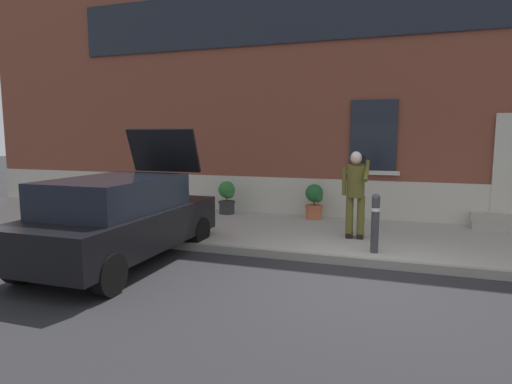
% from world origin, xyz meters
% --- Properties ---
extents(ground_plane, '(80.00, 80.00, 0.00)m').
position_xyz_m(ground_plane, '(0.00, 0.00, 0.00)').
color(ground_plane, '#232326').
extents(sidewalk, '(24.00, 3.60, 0.15)m').
position_xyz_m(sidewalk, '(0.00, 2.80, 0.07)').
color(sidewalk, '#99968E').
rests_on(sidewalk, ground).
extents(curb_edge, '(24.00, 0.12, 0.15)m').
position_xyz_m(curb_edge, '(0.00, 0.94, 0.07)').
color(curb_edge, gray).
rests_on(curb_edge, ground).
extents(building_facade, '(24.00, 1.52, 7.50)m').
position_xyz_m(building_facade, '(0.01, 5.29, 3.73)').
color(building_facade, brown).
rests_on(building_facade, ground).
extents(hatchback_car_black, '(1.81, 4.07, 2.34)m').
position_xyz_m(hatchback_car_black, '(-4.01, -0.21, 0.80)').
color(hatchback_car_black, black).
rests_on(hatchback_car_black, ground).
extents(bollard_near_person, '(0.15, 0.15, 1.04)m').
position_xyz_m(bollard_near_person, '(0.13, 1.35, 0.71)').
color(bollard_near_person, '#333338').
rests_on(bollard_near_person, sidewalk).
extents(bollard_far_left, '(0.15, 0.15, 1.04)m').
position_xyz_m(bollard_far_left, '(-4.07, 1.35, 0.71)').
color(bollard_far_left, '#333338').
rests_on(bollard_far_left, sidewalk).
extents(person_on_phone, '(0.51, 0.50, 1.75)m').
position_xyz_m(person_on_phone, '(-0.33, 2.28, 1.15)').
color(person_on_phone, '#514C1E').
rests_on(person_on_phone, sidewalk).
extents(planter_charcoal, '(0.44, 0.44, 0.86)m').
position_xyz_m(planter_charcoal, '(-3.82, 4.04, 0.61)').
color(planter_charcoal, '#2D2D30').
rests_on(planter_charcoal, sidewalk).
extents(planter_terracotta, '(0.44, 0.44, 0.86)m').
position_xyz_m(planter_terracotta, '(-1.51, 4.11, 0.61)').
color(planter_terracotta, '#B25B38').
rests_on(planter_terracotta, sidewalk).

